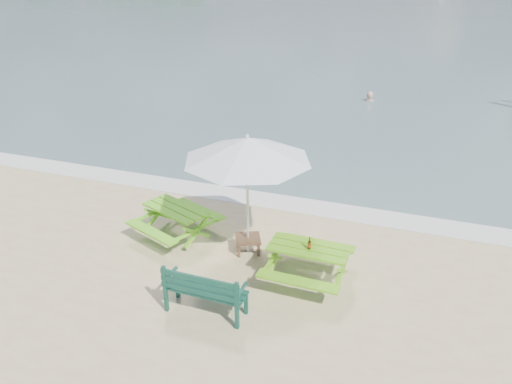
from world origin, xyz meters
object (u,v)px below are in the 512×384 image
(picnic_table_left, at_px, (176,223))
(side_table, at_px, (248,244))
(beer_bottle, at_px, (309,245))
(park_bench, at_px, (206,299))
(picnic_table_right, at_px, (308,264))
(patio_umbrella, at_px, (247,149))
(swimmer, at_px, (368,110))

(picnic_table_left, bearing_deg, side_table, -2.17)
(side_table, bearing_deg, beer_bottle, -23.09)
(park_bench, relative_size, beer_bottle, 5.79)
(picnic_table_right, bearing_deg, beer_bottle, -68.01)
(picnic_table_left, height_order, picnic_table_right, picnic_table_right)
(park_bench, xyz_separation_m, beer_bottle, (1.52, 1.57, 0.56))
(patio_umbrella, bearing_deg, picnic_table_left, 177.83)
(picnic_table_right, bearing_deg, swimmer, 92.93)
(park_bench, distance_m, beer_bottle, 2.26)
(park_bench, distance_m, swimmer, 16.12)
(picnic_table_right, distance_m, park_bench, 2.21)
(picnic_table_right, height_order, beer_bottle, beer_bottle)
(side_table, bearing_deg, picnic_table_left, 177.83)
(picnic_table_right, relative_size, park_bench, 1.19)
(park_bench, relative_size, swimmer, 0.85)
(beer_bottle, bearing_deg, park_bench, -134.05)
(patio_umbrella, bearing_deg, beer_bottle, -23.09)
(picnic_table_left, height_order, swimmer, picnic_table_left)
(side_table, xyz_separation_m, beer_bottle, (1.53, -0.65, 0.66))
(picnic_table_left, distance_m, park_bench, 2.92)
(picnic_table_right, bearing_deg, patio_umbrella, 158.41)
(side_table, xyz_separation_m, patio_umbrella, (0.00, 0.00, 2.24))
(patio_umbrella, relative_size, swimmer, 2.01)
(picnic_table_right, xyz_separation_m, park_bench, (-1.50, -1.63, -0.08))
(park_bench, bearing_deg, side_table, 90.16)
(swimmer, bearing_deg, side_table, -93.15)
(picnic_table_right, bearing_deg, side_table, 158.41)
(side_table, distance_m, beer_bottle, 1.79)
(park_bench, xyz_separation_m, side_table, (-0.01, 2.22, -0.10))
(picnic_table_left, xyz_separation_m, side_table, (1.80, -0.07, -0.17))
(picnic_table_left, relative_size, patio_umbrella, 0.61)
(patio_umbrella, xyz_separation_m, swimmer, (0.76, 13.86, -2.87))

